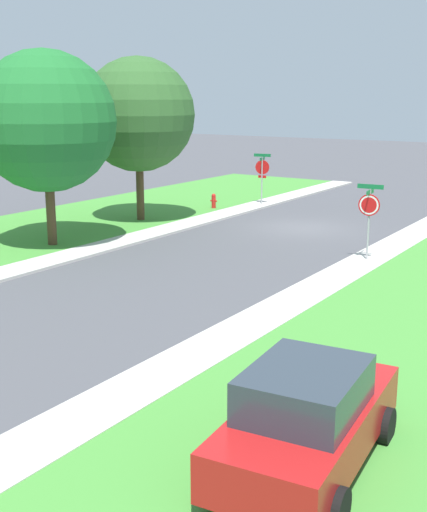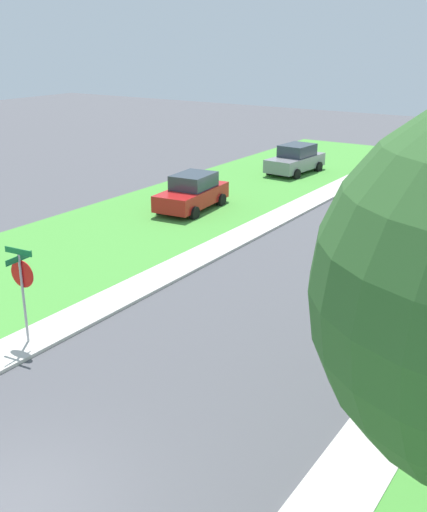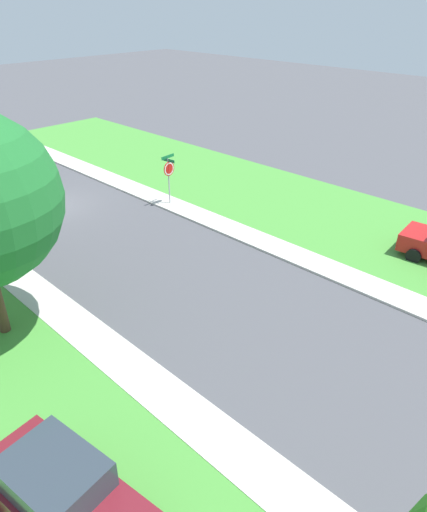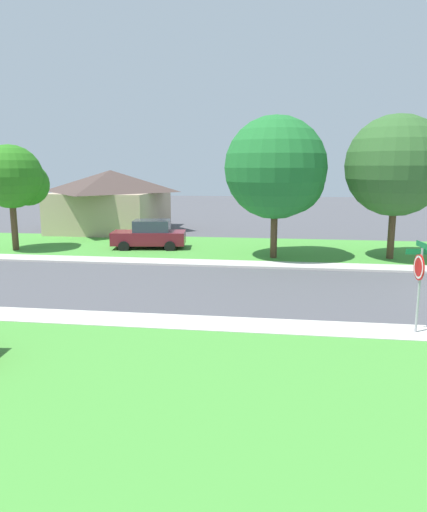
{
  "view_description": "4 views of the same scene",
  "coord_description": "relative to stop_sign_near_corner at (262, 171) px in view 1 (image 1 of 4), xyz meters",
  "views": [
    {
      "loc": [
        -12.78,
        26.77,
        5.76
      ],
      "look_at": [
        -2.83,
        11.56,
        1.4
      ],
      "focal_mm": 47.03,
      "sensor_mm": 36.0,
      "label": 1
    },
    {
      "loc": [
        7.79,
        -5.27,
        7.98
      ],
      "look_at": [
        -2.24,
        9.92,
        1.4
      ],
      "focal_mm": 43.09,
      "sensor_mm": 36.0,
      "label": 2
    },
    {
      "loc": [
        10.65,
        22.62,
        10.04
      ],
      "look_at": [
        -0.4,
        11.9,
        1.4
      ],
      "focal_mm": 32.7,
      "sensor_mm": 36.0,
      "label": 3
    },
    {
      "loc": [
        -18.7,
        8.49,
        4.9
      ],
      "look_at": [
        -0.4,
        11.03,
        1.4
      ],
      "focal_mm": 33.38,
      "sensor_mm": 36.0,
      "label": 4
    }
  ],
  "objects": [
    {
      "name": "ground_plane",
      "position": [
        -4.6,
        4.55,
        -1.88
      ],
      "size": [
        120.0,
        120.0,
        0.0
      ],
      "primitive_type": "plane",
      "color": "#4C4C51"
    },
    {
      "name": "sidewalk_west",
      "position": [
        -9.3,
        16.55,
        -1.83
      ],
      "size": [
        1.4,
        56.0,
        0.1
      ],
      "primitive_type": "cube",
      "color": "beige",
      "rests_on": "ground"
    },
    {
      "name": "fire_hydrant",
      "position": [
        1.44,
        2.53,
        -1.44
      ],
      "size": [
        0.38,
        0.22,
        0.83
      ],
      "color": "red",
      "rests_on": "ground"
    },
    {
      "name": "car_red_behind_trees",
      "position": [
        -13.38,
        22.54,
        -1.0
      ],
      "size": [
        2.34,
        4.45,
        1.76
      ],
      "color": "red",
      "rests_on": "ground"
    },
    {
      "name": "stop_sign_far_corner",
      "position": [
        -9.29,
        9.01,
        0.01
      ],
      "size": [
        0.92,
        0.92,
        2.77
      ],
      "color": "#9E9EA3",
      "rests_on": "ground"
    },
    {
      "name": "sidewalk_east",
      "position": [
        0.1,
        16.55,
        -1.83
      ],
      "size": [
        1.4,
        56.0,
        0.1
      ],
      "primitive_type": "cube",
      "color": "beige",
      "rests_on": "ground"
    },
    {
      "name": "tree_across_left",
      "position": [
        2.79,
        6.99,
        2.87
      ],
      "size": [
        5.57,
        5.18,
        7.51
      ],
      "color": "#4C3823",
      "rests_on": "ground"
    },
    {
      "name": "stop_sign_near_corner",
      "position": [
        0.0,
        0.0,
        0.0
      ],
      "size": [
        0.9,
        0.9,
        2.77
      ],
      "color": "#9E9EA3",
      "rests_on": "ground"
    },
    {
      "name": "tree_corner_large",
      "position": [
        2.24,
        13.11,
        2.77
      ],
      "size": [
        5.73,
        5.33,
        7.48
      ],
      "color": "#4C3823",
      "rests_on": "ground"
    }
  ]
}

